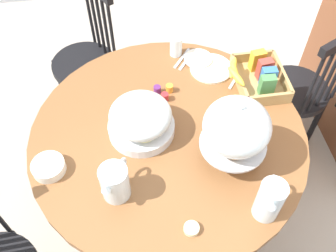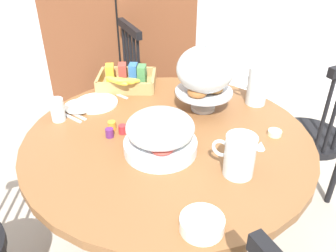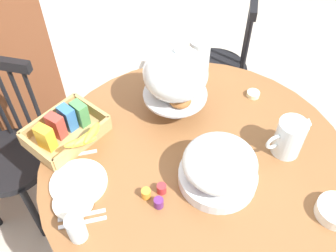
% 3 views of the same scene
% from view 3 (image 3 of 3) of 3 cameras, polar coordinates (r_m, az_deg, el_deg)
% --- Properties ---
extents(ground_plane, '(10.00, 10.00, 0.00)m').
position_cam_3_polar(ground_plane, '(2.18, 6.87, -16.03)').
color(ground_plane, '#A89E8E').
extents(dining_table, '(1.26, 1.26, 0.74)m').
position_cam_3_polar(dining_table, '(1.68, 4.00, -9.29)').
color(dining_table, brown).
rests_on(dining_table, ground_plane).
extents(windsor_chair_by_cabinet, '(0.45, 0.45, 0.97)m').
position_cam_3_polar(windsor_chair_by_cabinet, '(2.37, 7.73, 8.47)').
color(windsor_chair_by_cabinet, black).
rests_on(windsor_chair_by_cabinet, ground_plane).
extents(windsor_chair_facing_door, '(0.45, 0.45, 0.97)m').
position_cam_3_polar(windsor_chair_facing_door, '(2.04, -22.73, -4.35)').
color(windsor_chair_facing_door, black).
rests_on(windsor_chair_facing_door, ground_plane).
extents(pastry_stand_with_dome, '(0.28, 0.28, 0.34)m').
position_cam_3_polar(pastry_stand_with_dome, '(1.56, 1.14, 7.63)').
color(pastry_stand_with_dome, silver).
rests_on(pastry_stand_with_dome, dining_table).
extents(fruit_platter_covered, '(0.30, 0.30, 0.18)m').
position_cam_3_polar(fruit_platter_covered, '(1.40, 7.79, -6.23)').
color(fruit_platter_covered, silver).
rests_on(fruit_platter_covered, dining_table).
extents(orange_juice_pitcher, '(0.19, 0.11, 0.17)m').
position_cam_3_polar(orange_juice_pitcher, '(1.56, 17.91, -1.87)').
color(orange_juice_pitcher, silver).
rests_on(orange_juice_pitcher, dining_table).
extents(milk_pitcher, '(0.18, 0.10, 0.20)m').
position_cam_3_polar(milk_pitcher, '(1.83, 4.73, 10.20)').
color(milk_pitcher, silver).
rests_on(milk_pitcher, dining_table).
extents(cereal_basket, '(0.32, 0.30, 0.12)m').
position_cam_3_polar(cereal_basket, '(1.61, -15.13, -0.52)').
color(cereal_basket, tan).
rests_on(cereal_basket, dining_table).
extents(china_plate_large, '(0.22, 0.22, 0.01)m').
position_cam_3_polar(china_plate_large, '(1.48, -13.47, -8.39)').
color(china_plate_large, white).
rests_on(china_plate_large, dining_table).
extents(china_plate_small, '(0.15, 0.15, 0.01)m').
position_cam_3_polar(china_plate_small, '(1.43, -14.23, -11.14)').
color(china_plate_small, white).
rests_on(china_plate_small, china_plate_large).
extents(cereal_bowl, '(0.14, 0.14, 0.04)m').
position_cam_3_polar(cereal_bowl, '(1.49, 24.20, -11.72)').
color(cereal_bowl, white).
rests_on(cereal_bowl, dining_table).
extents(drinking_glass, '(0.06, 0.06, 0.11)m').
position_cam_3_polar(drinking_glass, '(1.33, -13.80, -14.94)').
color(drinking_glass, silver).
rests_on(drinking_glass, dining_table).
extents(butter_dish, '(0.06, 0.06, 0.02)m').
position_cam_3_polar(butter_dish, '(1.80, 12.86, 4.77)').
color(butter_dish, beige).
rests_on(butter_dish, dining_table).
extents(jam_jar_strawberry, '(0.04, 0.04, 0.04)m').
position_cam_3_polar(jam_jar_strawberry, '(1.41, -0.99, -9.53)').
color(jam_jar_strawberry, '#B7282D').
rests_on(jam_jar_strawberry, dining_table).
extents(jam_jar_apricot, '(0.04, 0.04, 0.04)m').
position_cam_3_polar(jam_jar_apricot, '(1.40, -3.35, -10.25)').
color(jam_jar_apricot, orange).
rests_on(jam_jar_apricot, dining_table).
extents(jam_jar_grape, '(0.04, 0.04, 0.04)m').
position_cam_3_polar(jam_jar_grape, '(1.38, -1.44, -11.62)').
color(jam_jar_grape, '#5B2366').
rests_on(jam_jar_grape, dining_table).
extents(table_knife, '(0.14, 0.11, 0.01)m').
position_cam_3_polar(table_knife, '(1.41, -12.99, -13.11)').
color(table_knife, silver).
rests_on(table_knife, dining_table).
extents(dinner_fork, '(0.14, 0.11, 0.01)m').
position_cam_3_polar(dinner_fork, '(1.40, -12.88, -14.17)').
color(dinner_fork, silver).
rests_on(dinner_fork, dining_table).
extents(soup_spoon, '(0.14, 0.11, 0.01)m').
position_cam_3_polar(soup_spoon, '(1.57, -13.85, -4.27)').
color(soup_spoon, silver).
rests_on(soup_spoon, dining_table).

